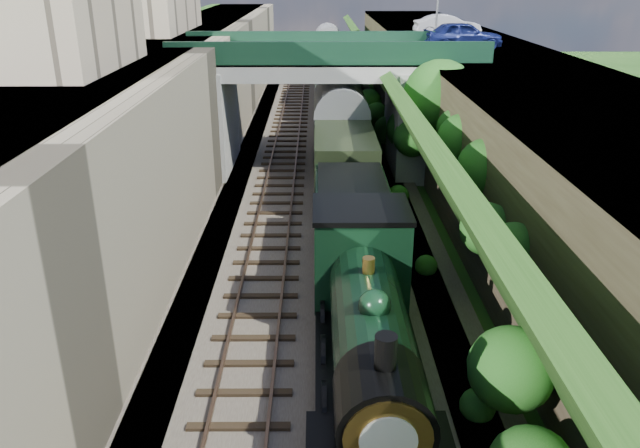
% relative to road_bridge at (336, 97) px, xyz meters
% --- Properties ---
extents(trackbed, '(10.00, 90.00, 0.20)m').
position_rel_road_bridge_xyz_m(trackbed, '(-0.94, -4.00, -3.98)').
color(trackbed, '#473F38').
rests_on(trackbed, ground).
extents(retaining_wall, '(1.00, 90.00, 7.00)m').
position_rel_road_bridge_xyz_m(retaining_wall, '(-6.44, -4.00, -0.58)').
color(retaining_wall, '#756B56').
rests_on(retaining_wall, ground).
extents(street_plateau_left, '(6.00, 90.00, 7.00)m').
position_rel_road_bridge_xyz_m(street_plateau_left, '(-9.94, -4.00, -0.58)').
color(street_plateau_left, '#262628').
rests_on(street_plateau_left, ground).
extents(street_plateau_right, '(8.00, 90.00, 6.25)m').
position_rel_road_bridge_xyz_m(street_plateau_right, '(8.56, -4.00, -0.95)').
color(street_plateau_right, '#262628').
rests_on(street_plateau_right, ground).
extents(embankment_slope, '(4.43, 90.00, 6.36)m').
position_rel_road_bridge_xyz_m(embankment_slope, '(3.99, -4.91, -1.42)').
color(embankment_slope, '#1E4714').
rests_on(embankment_slope, ground).
extents(track_left, '(2.50, 90.00, 0.20)m').
position_rel_road_bridge_xyz_m(track_left, '(-2.94, -4.00, -3.83)').
color(track_left, black).
rests_on(track_left, trackbed).
extents(track_right, '(2.50, 90.00, 0.20)m').
position_rel_road_bridge_xyz_m(track_right, '(0.26, -4.00, -3.83)').
color(track_right, black).
rests_on(track_right, trackbed).
extents(road_bridge, '(16.00, 6.40, 7.25)m').
position_rel_road_bridge_xyz_m(road_bridge, '(0.00, 0.00, 0.00)').
color(road_bridge, gray).
rests_on(road_bridge, ground).
extents(building_near, '(4.00, 8.00, 4.00)m').
position_rel_road_bridge_xyz_m(building_near, '(-10.44, -10.00, 4.92)').
color(building_near, gray).
rests_on(building_near, street_plateau_left).
extents(tree, '(3.60, 3.80, 6.60)m').
position_rel_road_bridge_xyz_m(tree, '(4.97, -4.04, 0.57)').
color(tree, black).
rests_on(tree, ground).
extents(car_blue, '(4.67, 2.31, 1.53)m').
position_rel_road_bridge_xyz_m(car_blue, '(7.34, 3.02, 2.94)').
color(car_blue, navy).
rests_on(car_blue, street_plateau_right).
extents(car_silver, '(4.48, 1.69, 1.46)m').
position_rel_road_bridge_xyz_m(car_silver, '(7.88, 10.35, 2.90)').
color(car_silver, silver).
rests_on(car_silver, street_plateau_right).
extents(locomotive, '(3.10, 10.22, 3.83)m').
position_rel_road_bridge_xyz_m(locomotive, '(0.26, -20.02, -2.18)').
color(locomotive, black).
rests_on(locomotive, trackbed).
extents(tender, '(2.70, 6.00, 3.05)m').
position_rel_road_bridge_xyz_m(tender, '(0.26, -12.65, -2.46)').
color(tender, black).
rests_on(tender, trackbed).
extents(coach_front, '(2.90, 18.00, 3.70)m').
position_rel_road_bridge_xyz_m(coach_front, '(0.26, -0.05, -2.03)').
color(coach_front, black).
rests_on(coach_front, trackbed).
extents(coach_middle, '(2.90, 18.00, 3.70)m').
position_rel_road_bridge_xyz_m(coach_middle, '(0.26, 18.75, -2.03)').
color(coach_middle, black).
rests_on(coach_middle, trackbed).
extents(coach_rear, '(2.90, 18.00, 3.70)m').
position_rel_road_bridge_xyz_m(coach_rear, '(0.26, 37.55, -2.03)').
color(coach_rear, black).
rests_on(coach_rear, trackbed).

